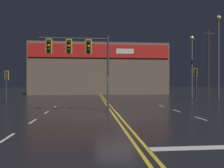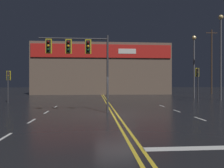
# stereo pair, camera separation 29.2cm
# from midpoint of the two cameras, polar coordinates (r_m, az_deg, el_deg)

# --- Properties ---
(ground_plane) EXTENTS (200.00, 200.00, 0.00)m
(ground_plane) POSITION_cam_midpoint_polar(r_m,az_deg,el_deg) (14.17, 0.51, -8.15)
(ground_plane) COLOR black
(road_markings) EXTENTS (14.10, 60.00, 0.01)m
(road_markings) POSITION_cam_midpoint_polar(r_m,az_deg,el_deg) (12.95, 5.12, -8.92)
(road_markings) COLOR gold
(road_markings) RESTS_ON ground
(traffic_signal_median) EXTENTS (4.71, 0.36, 5.35)m
(traffic_signal_median) POSITION_cam_midpoint_polar(r_m,az_deg,el_deg) (15.17, -9.34, 8.30)
(traffic_signal_median) COLOR #38383D
(traffic_signal_median) RESTS_ON ground
(traffic_signal_corner_northeast) EXTENTS (0.42, 0.36, 3.81)m
(traffic_signal_corner_northeast) POSITION_cam_midpoint_polar(r_m,az_deg,el_deg) (26.84, 20.75, 1.76)
(traffic_signal_corner_northeast) COLOR #38383D
(traffic_signal_corner_northeast) RESTS_ON ground
(traffic_signal_corner_northwest) EXTENTS (0.42, 0.36, 3.38)m
(traffic_signal_corner_northwest) POSITION_cam_midpoint_polar(r_m,az_deg,el_deg) (25.47, -26.13, 1.12)
(traffic_signal_corner_northwest) COLOR #38383D
(traffic_signal_corner_northwest) RESTS_ON ground
(streetlight_near_left) EXTENTS (0.56, 0.56, 10.36)m
(streetlight_near_left) POSITION_cam_midpoint_polar(r_m,az_deg,el_deg) (29.97, 25.81, 8.75)
(streetlight_near_left) COLOR #59595E
(streetlight_near_left) RESTS_ON ground
(streetlight_median_approach) EXTENTS (0.56, 0.56, 8.66)m
(streetlight_median_approach) POSITION_cam_midpoint_polar(r_m,az_deg,el_deg) (32.54, 19.90, 6.41)
(streetlight_median_approach) COLOR #59595E
(streetlight_median_approach) RESTS_ON ground
(building_backdrop) EXTENTS (25.65, 10.23, 9.53)m
(building_backdrop) POSITION_cam_midpoint_polar(r_m,az_deg,el_deg) (44.31, -3.56, 3.70)
(building_backdrop) COLOR brown
(building_backdrop) RESTS_ON ground
(utility_pole_row) EXTENTS (44.98, 0.26, 12.23)m
(utility_pole_row) POSITION_cam_midpoint_polar(r_m,az_deg,el_deg) (40.02, -2.81, 5.90)
(utility_pole_row) COLOR #4C3828
(utility_pole_row) RESTS_ON ground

